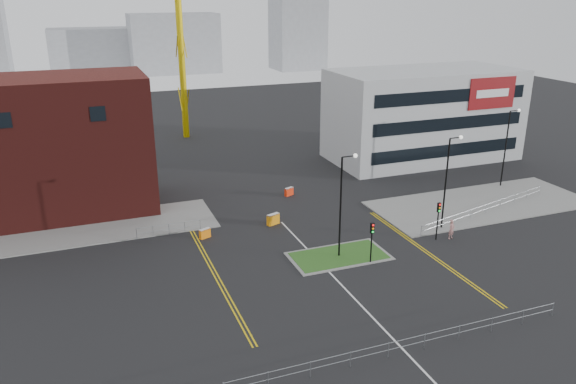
% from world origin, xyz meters
% --- Properties ---
extents(ground, '(200.00, 200.00, 0.00)m').
position_xyz_m(ground, '(0.00, 0.00, 0.00)').
color(ground, black).
rests_on(ground, ground).
extents(pavement_left, '(28.00, 8.00, 0.12)m').
position_xyz_m(pavement_left, '(-20.00, 22.00, 0.06)').
color(pavement_left, slate).
rests_on(pavement_left, ground).
extents(pavement_right, '(24.00, 10.00, 0.12)m').
position_xyz_m(pavement_right, '(22.00, 14.00, 0.06)').
color(pavement_right, slate).
rests_on(pavement_right, ground).
extents(island_kerb, '(8.60, 4.60, 0.08)m').
position_xyz_m(island_kerb, '(2.00, 8.00, 0.04)').
color(island_kerb, slate).
rests_on(island_kerb, ground).
extents(grass_island, '(8.00, 4.00, 0.12)m').
position_xyz_m(grass_island, '(2.00, 8.00, 0.06)').
color(grass_island, '#2A521B').
rests_on(grass_island, ground).
extents(brick_building, '(24.20, 10.07, 14.24)m').
position_xyz_m(brick_building, '(-22.97, 28.00, 6.85)').
color(brick_building, '#4E1613').
rests_on(brick_building, ground).
extents(office_block, '(25.00, 12.20, 12.00)m').
position_xyz_m(office_block, '(26.01, 31.97, 6.00)').
color(office_block, '#B0B3B5').
rests_on(office_block, ground).
extents(streetlamp_island, '(1.46, 0.36, 9.18)m').
position_xyz_m(streetlamp_island, '(2.22, 8.00, 5.41)').
color(streetlamp_island, black).
rests_on(streetlamp_island, ground).
extents(streetlamp_right_near, '(1.46, 0.36, 9.18)m').
position_xyz_m(streetlamp_right_near, '(14.22, 10.00, 5.41)').
color(streetlamp_right_near, black).
rests_on(streetlamp_right_near, ground).
extents(streetlamp_right_far, '(1.46, 0.36, 9.18)m').
position_xyz_m(streetlamp_right_far, '(28.22, 18.00, 5.41)').
color(streetlamp_right_far, black).
rests_on(streetlamp_right_far, ground).
extents(traffic_light_island, '(0.28, 0.33, 3.65)m').
position_xyz_m(traffic_light_island, '(4.00, 5.98, 2.57)').
color(traffic_light_island, black).
rests_on(traffic_light_island, ground).
extents(traffic_light_right, '(0.28, 0.33, 3.65)m').
position_xyz_m(traffic_light_right, '(12.00, 7.98, 2.57)').
color(traffic_light_right, black).
rests_on(traffic_light_right, ground).
extents(railing_front, '(24.05, 0.05, 1.10)m').
position_xyz_m(railing_front, '(0.00, -6.00, 0.78)').
color(railing_front, gray).
rests_on(railing_front, ground).
extents(railing_left, '(6.05, 0.05, 1.10)m').
position_xyz_m(railing_left, '(-11.00, 18.00, 0.74)').
color(railing_left, gray).
rests_on(railing_left, ground).
extents(railing_right, '(19.05, 5.05, 1.10)m').
position_xyz_m(railing_right, '(20.50, 11.50, 0.78)').
color(railing_right, gray).
rests_on(railing_right, ground).
extents(centre_line, '(0.15, 30.00, 0.01)m').
position_xyz_m(centre_line, '(0.00, 2.00, 0.01)').
color(centre_line, silver).
rests_on(centre_line, ground).
extents(yellow_left_a, '(0.12, 24.00, 0.01)m').
position_xyz_m(yellow_left_a, '(-9.00, 10.00, 0.01)').
color(yellow_left_a, gold).
rests_on(yellow_left_a, ground).
extents(yellow_left_b, '(0.12, 24.00, 0.01)m').
position_xyz_m(yellow_left_b, '(-8.70, 10.00, 0.01)').
color(yellow_left_b, gold).
rests_on(yellow_left_b, ground).
extents(yellow_right_a, '(0.12, 20.00, 0.01)m').
position_xyz_m(yellow_right_a, '(9.50, 6.00, 0.01)').
color(yellow_right_a, gold).
rests_on(yellow_right_a, ground).
extents(yellow_right_b, '(0.12, 20.00, 0.01)m').
position_xyz_m(yellow_right_b, '(9.80, 6.00, 0.01)').
color(yellow_right_b, gold).
rests_on(yellow_right_b, ground).
extents(skyline_b, '(24.00, 12.00, 16.00)m').
position_xyz_m(skyline_b, '(10.00, 130.00, 8.00)').
color(skyline_b, gray).
rests_on(skyline_b, ground).
extents(skyline_c, '(14.00, 12.00, 28.00)m').
position_xyz_m(skyline_c, '(45.00, 125.00, 14.00)').
color(skyline_c, gray).
rests_on(skyline_c, ground).
extents(skyline_d, '(30.00, 12.00, 12.00)m').
position_xyz_m(skyline_d, '(-8.00, 140.00, 6.00)').
color(skyline_d, gray).
rests_on(skyline_d, ground).
extents(pedestrian, '(0.78, 0.63, 1.87)m').
position_xyz_m(pedestrian, '(13.41, 7.69, 0.93)').
color(pedestrian, tan).
rests_on(pedestrian, ground).
extents(barrier_left, '(1.15, 0.75, 0.92)m').
position_xyz_m(barrier_left, '(-8.00, 16.00, 0.50)').
color(barrier_left, orange).
rests_on(barrier_left, ground).
extents(barrier_mid, '(1.39, 0.85, 1.11)m').
position_xyz_m(barrier_mid, '(-0.97, 16.76, 0.60)').
color(barrier_mid, orange).
rests_on(barrier_mid, ground).
extents(barrier_right, '(1.15, 0.77, 0.92)m').
position_xyz_m(barrier_right, '(3.49, 24.00, 0.50)').
color(barrier_right, '#FF310E').
rests_on(barrier_right, ground).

